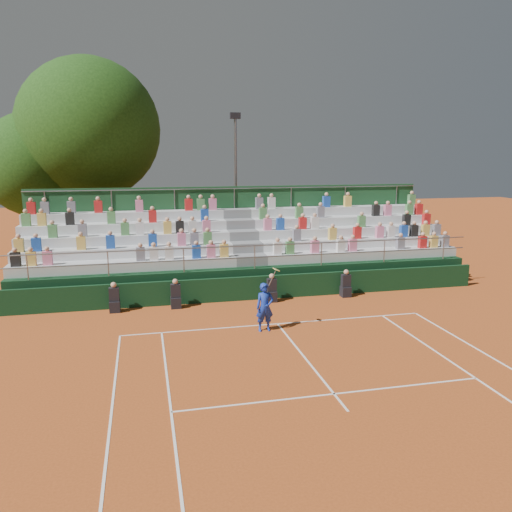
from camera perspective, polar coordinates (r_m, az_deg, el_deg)
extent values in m
plane|color=#B24E1D|center=(18.13, 2.48, -7.76)|extent=(90.00, 90.00, 0.00)
cube|color=white|center=(18.13, 2.48, -7.75)|extent=(11.00, 0.06, 0.01)
cube|color=white|center=(15.28, 5.70, -11.60)|extent=(0.06, 6.40, 0.01)
cube|color=white|center=(13.33, 8.92, -15.31)|extent=(8.22, 0.06, 0.01)
cube|color=black|center=(20.95, 0.18, -3.65)|extent=(20.00, 0.15, 1.00)
cube|color=black|center=(20.13, -15.84, -5.57)|extent=(0.40, 0.40, 0.44)
cube|color=black|center=(20.00, -15.91, -4.25)|extent=(0.38, 0.25, 0.55)
sphere|color=tan|center=(19.90, -15.97, -3.20)|extent=(0.22, 0.22, 0.22)
cube|color=black|center=(20.12, -9.14, -5.27)|extent=(0.40, 0.40, 0.44)
cube|color=black|center=(19.99, -9.18, -3.95)|extent=(0.38, 0.25, 0.55)
sphere|color=tan|center=(19.89, -9.22, -2.90)|extent=(0.22, 0.22, 0.22)
cube|color=black|center=(20.72, 1.79, -4.63)|extent=(0.40, 0.40, 0.44)
cube|color=black|center=(20.59, 1.80, -3.35)|extent=(0.38, 0.25, 0.55)
sphere|color=tan|center=(20.49, 1.81, -2.32)|extent=(0.22, 0.22, 0.22)
cube|color=black|center=(21.75, 10.19, -4.03)|extent=(0.40, 0.40, 0.44)
cube|color=black|center=(21.62, 10.24, -2.80)|extent=(0.38, 0.25, 0.55)
sphere|color=tan|center=(21.53, 10.28, -1.82)|extent=(0.22, 0.22, 0.22)
cube|color=black|center=(23.86, -1.49, -1.50)|extent=(20.00, 5.20, 1.20)
cube|color=silver|center=(21.63, -14.64, -1.06)|extent=(9.30, 0.85, 0.42)
cube|color=silver|center=(23.77, 12.06, 0.19)|extent=(9.30, 0.85, 0.42)
cube|color=slate|center=(22.09, -0.65, -0.42)|extent=(1.40, 0.85, 0.42)
cube|color=silver|center=(22.38, -14.64, 0.46)|extent=(9.30, 0.85, 0.42)
cube|color=silver|center=(24.45, 11.27, 1.54)|extent=(9.30, 0.85, 0.42)
cube|color=slate|center=(22.82, -1.10, 1.05)|extent=(1.40, 0.85, 0.42)
cube|color=silver|center=(23.14, -14.64, 1.87)|extent=(9.30, 0.85, 0.42)
cube|color=silver|center=(25.15, 10.53, 2.81)|extent=(9.30, 0.85, 0.42)
cube|color=slate|center=(23.57, -1.52, 2.42)|extent=(1.40, 0.85, 0.42)
cube|color=silver|center=(23.92, -14.63, 3.20)|extent=(9.30, 0.85, 0.42)
cube|color=silver|center=(25.87, 9.82, 4.02)|extent=(9.30, 0.85, 0.42)
cube|color=slate|center=(24.33, -1.92, 3.71)|extent=(1.40, 0.85, 0.42)
cube|color=silver|center=(24.70, -14.63, 4.44)|extent=(9.30, 0.85, 0.42)
cube|color=silver|center=(26.60, 9.15, 5.15)|extent=(9.30, 0.85, 0.42)
cube|color=slate|center=(25.11, -2.30, 4.91)|extent=(1.40, 0.85, 0.42)
cube|color=#1B4725|center=(25.74, -2.50, 3.08)|extent=(20.00, 0.12, 4.40)
cylinder|color=gray|center=(21.09, -0.15, 1.20)|extent=(20.00, 0.05, 0.05)
cylinder|color=gray|center=(25.41, -2.50, 7.73)|extent=(20.00, 0.05, 0.05)
cube|color=black|center=(21.95, -25.78, -0.36)|extent=(0.36, 0.24, 0.56)
cube|color=gold|center=(21.82, -24.31, -0.29)|extent=(0.36, 0.24, 0.56)
cube|color=pink|center=(21.71, -22.72, -0.22)|extent=(0.36, 0.24, 0.56)
cube|color=slate|center=(21.37, -13.05, 0.21)|extent=(0.36, 0.24, 0.56)
cube|color=silver|center=(21.37, -11.59, 0.28)|extent=(0.36, 0.24, 0.56)
cube|color=silver|center=(21.39, -9.89, 0.35)|extent=(0.36, 0.24, 0.56)
cube|color=#1E4CB2|center=(21.47, -6.83, 0.49)|extent=(0.36, 0.24, 0.56)
cube|color=pink|center=(21.55, -5.16, 0.56)|extent=(0.36, 0.24, 0.56)
cube|color=gold|center=(21.63, -3.66, 0.62)|extent=(0.36, 0.24, 0.56)
cube|color=gold|center=(22.69, -25.45, 1.11)|extent=(0.36, 0.24, 0.56)
cube|color=#1E4CB2|center=(22.55, -23.81, 1.19)|extent=(0.36, 0.24, 0.56)
cube|color=gold|center=(22.28, -19.36, 1.41)|extent=(0.36, 0.24, 0.56)
cube|color=#1E4CB2|center=(22.17, -16.30, 1.55)|extent=(0.36, 0.24, 0.56)
cube|color=#1E4CB2|center=(22.13, -11.72, 1.76)|extent=(0.36, 0.24, 0.56)
cube|color=pink|center=(22.18, -8.50, 1.90)|extent=(0.36, 0.24, 0.56)
cube|color=slate|center=(22.23, -7.05, 1.96)|extent=(0.36, 0.24, 0.56)
cube|color=#4C8C4C|center=(22.30, -5.56, 2.02)|extent=(0.36, 0.24, 0.56)
cube|color=#4C8C4C|center=(23.22, -22.22, 2.64)|extent=(0.36, 0.24, 0.56)
cube|color=slate|center=(23.05, -19.21, 2.80)|extent=(0.36, 0.24, 0.56)
cube|color=#4C8C4C|center=(22.92, -14.73, 3.02)|extent=(0.36, 0.24, 0.56)
cube|color=silver|center=(22.90, -13.13, 3.09)|extent=(0.36, 0.24, 0.56)
cube|color=gold|center=(22.93, -10.08, 3.22)|extent=(0.36, 0.24, 0.56)
cube|color=black|center=(22.96, -8.70, 3.28)|extent=(0.36, 0.24, 0.56)
cube|color=silver|center=(23.00, -7.28, 3.34)|extent=(0.36, 0.24, 0.56)
cube|color=pink|center=(23.07, -5.67, 3.40)|extent=(0.36, 0.24, 0.56)
cube|color=#4C8C4C|center=(24.22, -24.80, 3.78)|extent=(0.36, 0.24, 0.56)
cube|color=gold|center=(24.09, -23.28, 3.87)|extent=(0.36, 0.24, 0.56)
cube|color=black|center=(23.91, -20.50, 4.02)|extent=(0.36, 0.24, 0.56)
cube|color=#4C8C4C|center=(23.73, -16.20, 4.25)|extent=(0.36, 0.24, 0.56)
cube|color=red|center=(23.69, -11.73, 4.45)|extent=(0.36, 0.24, 0.56)
cube|color=#1E4CB2|center=(23.86, -5.89, 4.68)|extent=(0.36, 0.24, 0.56)
cube|color=red|center=(24.98, -24.29, 5.00)|extent=(0.36, 0.24, 0.56)
cube|color=slate|center=(24.88, -22.97, 5.08)|extent=(0.36, 0.24, 0.56)
cube|color=slate|center=(24.70, -20.34, 5.24)|extent=(0.36, 0.24, 0.56)
cube|color=red|center=(24.57, -17.58, 5.39)|extent=(0.36, 0.24, 0.56)
cube|color=pink|center=(24.49, -13.20, 5.60)|extent=(0.36, 0.24, 0.56)
cube|color=red|center=(24.58, -7.70, 5.83)|extent=(0.36, 0.24, 0.56)
cube|color=#4C8C4C|center=(24.64, -6.33, 5.87)|extent=(0.36, 0.24, 0.56)
cube|color=pink|center=(24.72, -4.97, 5.92)|extent=(0.36, 0.24, 0.56)
cube|color=silver|center=(22.12, 2.46, 0.89)|extent=(0.36, 0.24, 0.56)
cube|color=#4C8C4C|center=(22.28, 3.90, 0.95)|extent=(0.36, 0.24, 0.56)
cube|color=pink|center=(22.64, 6.73, 1.06)|extent=(0.36, 0.24, 0.56)
cube|color=silver|center=(23.08, 9.65, 1.18)|extent=(0.36, 0.24, 0.56)
cube|color=pink|center=(23.31, 10.97, 1.23)|extent=(0.36, 0.24, 0.56)
cube|color=slate|center=(24.37, 16.16, 1.43)|extent=(0.36, 0.24, 0.56)
cube|color=red|center=(24.95, 18.49, 1.52)|extent=(0.36, 0.24, 0.56)
cube|color=gold|center=(25.26, 19.63, 1.56)|extent=(0.36, 0.24, 0.56)
cube|color=slate|center=(25.58, 20.76, 1.60)|extent=(0.36, 0.24, 0.56)
cube|color=slate|center=(23.18, 4.67, 2.40)|extent=(0.36, 0.24, 0.56)
cube|color=gold|center=(23.76, 8.73, 2.53)|extent=(0.36, 0.24, 0.56)
cube|color=red|center=(24.24, 11.49, 2.62)|extent=(0.36, 0.24, 0.56)
cube|color=pink|center=(24.74, 13.94, 2.68)|extent=(0.36, 0.24, 0.56)
cube|color=silver|center=(25.01, 15.14, 2.71)|extent=(0.36, 0.24, 0.56)
cube|color=#1E4CB2|center=(25.33, 16.51, 2.75)|extent=(0.36, 0.24, 0.56)
cube|color=black|center=(25.61, 17.60, 2.77)|extent=(0.36, 0.24, 0.56)
cube|color=gold|center=(25.92, 18.77, 2.80)|extent=(0.36, 0.24, 0.56)
cube|color=slate|center=(26.25, 19.91, 2.83)|extent=(0.36, 0.24, 0.56)
cube|color=pink|center=(23.60, 1.34, 3.64)|extent=(0.36, 0.24, 0.56)
cube|color=#1E4CB2|center=(23.76, 2.79, 3.68)|extent=(0.36, 0.24, 0.56)
cube|color=red|center=(24.08, 5.35, 3.75)|extent=(0.36, 0.24, 0.56)
cube|color=silver|center=(24.28, 6.71, 3.78)|extent=(0.36, 0.24, 0.56)
cube|color=#4C8C4C|center=(25.19, 11.96, 3.89)|extent=(0.36, 0.24, 0.56)
cube|color=black|center=(26.31, 16.82, 3.97)|extent=(0.36, 0.24, 0.56)
cube|color=red|center=(26.87, 18.88, 3.99)|extent=(0.36, 0.24, 0.56)
cube|color=#4C8C4C|center=(24.36, 0.80, 4.88)|extent=(0.36, 0.24, 0.56)
cube|color=#4C8C4C|center=(24.86, 4.95, 4.98)|extent=(0.36, 0.24, 0.56)
cube|color=slate|center=(25.22, 7.38, 5.02)|extent=(0.36, 0.24, 0.56)
cube|color=black|center=(26.40, 13.53, 5.09)|extent=(0.36, 0.24, 0.56)
cube|color=pink|center=(26.70, 14.80, 5.09)|extent=(0.36, 0.24, 0.56)
cube|color=#4C8C4C|center=(27.29, 17.10, 5.10)|extent=(0.36, 0.24, 0.56)
cube|color=red|center=(27.56, 18.09, 5.10)|extent=(0.36, 0.24, 0.56)
cube|color=slate|center=(25.15, 0.38, 6.06)|extent=(0.36, 0.24, 0.56)
cube|color=silver|center=(25.30, 1.78, 6.09)|extent=(0.36, 0.24, 0.56)
cube|color=#1E4CB2|center=(26.19, 8.03, 6.17)|extent=(0.36, 0.24, 0.56)
cube|color=gold|center=(26.63, 10.43, 6.18)|extent=(0.36, 0.24, 0.56)
cube|color=#4C8C4C|center=(28.28, 17.34, 6.15)|extent=(0.36, 0.24, 0.56)
imported|color=#1632A9|center=(17.20, 1.01, -5.87)|extent=(0.62, 0.41, 1.69)
cylinder|color=gray|center=(16.99, 1.84, -2.58)|extent=(0.26, 0.03, 0.51)
cylinder|color=#E5D866|center=(16.95, 2.34, -1.57)|extent=(0.26, 0.28, 0.14)
cylinder|color=#332312|center=(30.84, -23.34, 2.37)|extent=(0.50, 0.50, 3.13)
sphere|color=#18390F|center=(30.52, -23.93, 9.53)|extent=(5.73, 5.73, 5.73)
cylinder|color=#332312|center=(29.99, -17.87, 3.62)|extent=(0.50, 0.50, 4.27)
sphere|color=#18390F|center=(29.77, -18.50, 13.60)|extent=(7.69, 7.69, 7.69)
cylinder|color=gray|center=(29.84, -2.32, 7.72)|extent=(0.16, 0.16, 7.99)
cube|color=black|center=(29.85, -2.39, 15.73)|extent=(0.60, 0.25, 0.35)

